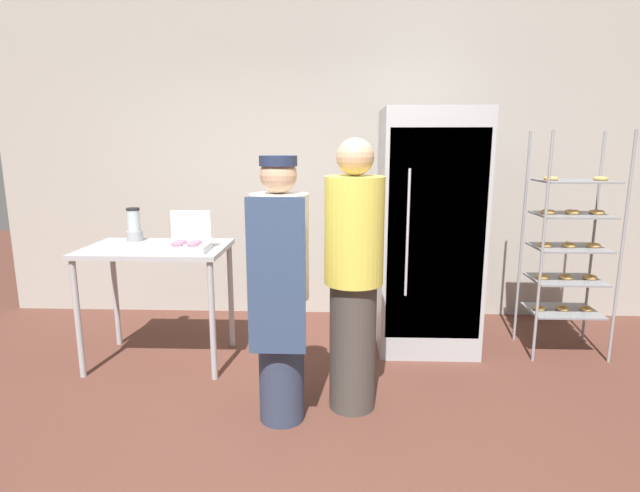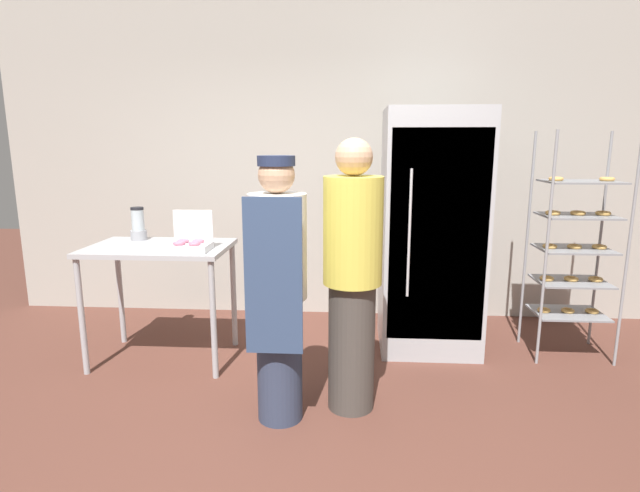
# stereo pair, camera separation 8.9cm
# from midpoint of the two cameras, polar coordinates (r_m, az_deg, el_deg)

# --- Properties ---
(ground_plane) EXTENTS (14.00, 14.00, 0.00)m
(ground_plane) POSITION_cam_midpoint_polar(r_m,az_deg,el_deg) (2.99, -1.05, -22.23)
(ground_plane) COLOR brown
(back_wall) EXTENTS (6.40, 0.12, 3.09)m
(back_wall) POSITION_cam_midpoint_polar(r_m,az_deg,el_deg) (4.87, 0.50, 10.15)
(back_wall) COLOR #ADA89E
(back_wall) RESTS_ON ground_plane
(refrigerator) EXTENTS (0.78, 0.76, 1.94)m
(refrigerator) POSITION_cam_midpoint_polar(r_m,az_deg,el_deg) (4.14, 11.63, 1.63)
(refrigerator) COLOR #ADAFB5
(refrigerator) RESTS_ON ground_plane
(baking_rack) EXTENTS (0.60, 0.45, 1.77)m
(baking_rack) POSITION_cam_midpoint_polar(r_m,az_deg,el_deg) (4.38, 26.04, -0.14)
(baking_rack) COLOR #93969B
(baking_rack) RESTS_ON ground_plane
(prep_counter) EXTENTS (1.05, 0.69, 0.91)m
(prep_counter) POSITION_cam_midpoint_polar(r_m,az_deg,el_deg) (3.98, -18.75, -1.63)
(prep_counter) COLOR #ADAFB5
(prep_counter) RESTS_ON ground_plane
(donut_box) EXTENTS (0.30, 0.24, 0.28)m
(donut_box) POSITION_cam_midpoint_polar(r_m,az_deg,el_deg) (3.71, -15.57, 0.15)
(donut_box) COLOR white
(donut_box) RESTS_ON prep_counter
(blender_pitcher) EXTENTS (0.13, 0.13, 0.26)m
(blender_pitcher) POSITION_cam_midpoint_polar(r_m,az_deg,el_deg) (4.22, -21.05, 2.12)
(blender_pitcher) COLOR #99999E
(blender_pitcher) RESTS_ON prep_counter
(person_baker) EXTENTS (0.34, 0.36, 1.60)m
(person_baker) POSITION_cam_midpoint_polar(r_m,az_deg,el_deg) (2.95, -5.44, -4.85)
(person_baker) COLOR #333D56
(person_baker) RESTS_ON ground_plane
(person_customer) EXTENTS (0.36, 0.36, 1.70)m
(person_customer) POSITION_cam_midpoint_polar(r_m,az_deg,el_deg) (3.07, 3.03, -3.46)
(person_customer) COLOR #47423D
(person_customer) RESTS_ON ground_plane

